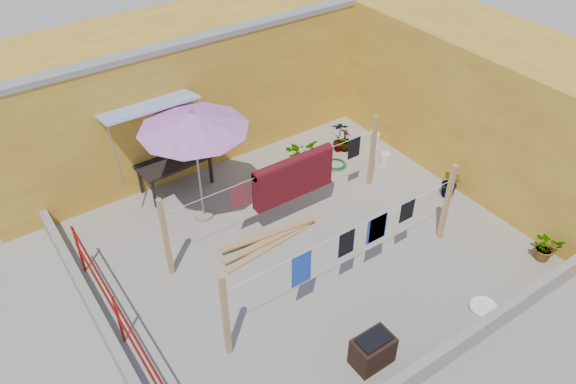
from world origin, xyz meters
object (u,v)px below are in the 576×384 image
at_px(outdoor_table, 174,162).
at_px(water_jug_a, 385,159).
at_px(white_basin, 483,307).
at_px(plant_back_a, 300,155).
at_px(green_hose, 336,164).
at_px(patio_umbrella, 193,122).
at_px(brazier, 373,350).
at_px(water_jug_b, 375,139).

bearing_deg(outdoor_table, water_jug_a, -23.94).
relative_size(white_basin, plant_back_a, 0.62).
distance_m(green_hose, plant_back_a, 0.97).
xyz_separation_m(patio_umbrella, white_basin, (2.92, -5.13, -2.31)).
bearing_deg(water_jug_a, green_hose, 147.98).
relative_size(brazier, white_basin, 1.31).
distance_m(outdoor_table, plant_back_a, 2.92).
bearing_deg(green_hose, white_basin, -96.87).
height_order(white_basin, water_jug_a, water_jug_a).
bearing_deg(brazier, patio_umbrella, 96.29).
height_order(water_jug_a, green_hose, water_jug_a).
xyz_separation_m(white_basin, plant_back_a, (-0.22, 5.36, 0.36)).
relative_size(patio_umbrella, brazier, 3.92).
bearing_deg(water_jug_b, water_jug_a, -115.60).
bearing_deg(plant_back_a, patio_umbrella, -175.02).
bearing_deg(outdoor_table, patio_umbrella, -89.48).
bearing_deg(water_jug_b, plant_back_a, 175.28).
relative_size(outdoor_table, plant_back_a, 2.08).
bearing_deg(water_jug_a, patio_umbrella, 170.67).
relative_size(patio_umbrella, plant_back_a, 3.20).
height_order(outdoor_table, white_basin, outdoor_table).
relative_size(outdoor_table, white_basin, 3.36).
bearing_deg(green_hose, brazier, -122.50).
bearing_deg(green_hose, plant_back_a, 156.78).
distance_m(brazier, green_hose, 5.58).
height_order(brazier, water_jug_a, brazier).
xyz_separation_m(brazier, white_basin, (2.39, -0.31, -0.25)).
distance_m(water_jug_b, plant_back_a, 2.23).
relative_size(white_basin, green_hose, 0.96).
distance_m(brazier, white_basin, 2.42).
bearing_deg(patio_umbrella, white_basin, -60.32).
relative_size(water_jug_a, plant_back_a, 0.44).
relative_size(patio_umbrella, water_jug_a, 7.31).
bearing_deg(green_hose, water_jug_a, -32.02).
xyz_separation_m(water_jug_a, water_jug_b, (0.38, 0.80, 0.01)).
bearing_deg(brazier, water_jug_a, 45.57).
relative_size(brazier, plant_back_a, 0.82).
distance_m(outdoor_table, water_jug_a, 4.99).
bearing_deg(white_basin, outdoor_table, 114.63).
distance_m(water_jug_a, green_hose, 1.19).
bearing_deg(white_basin, water_jug_b, 69.03).
height_order(brazier, plant_back_a, plant_back_a).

